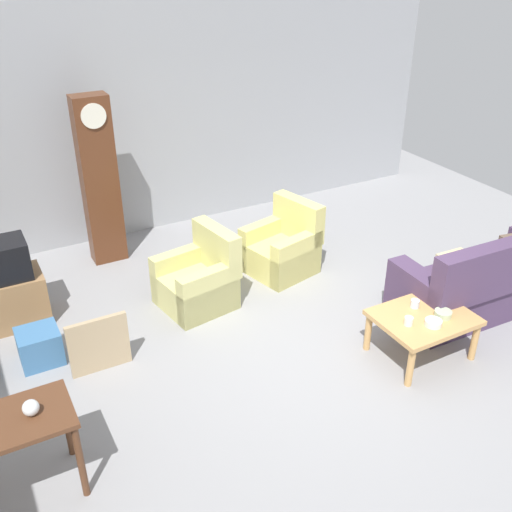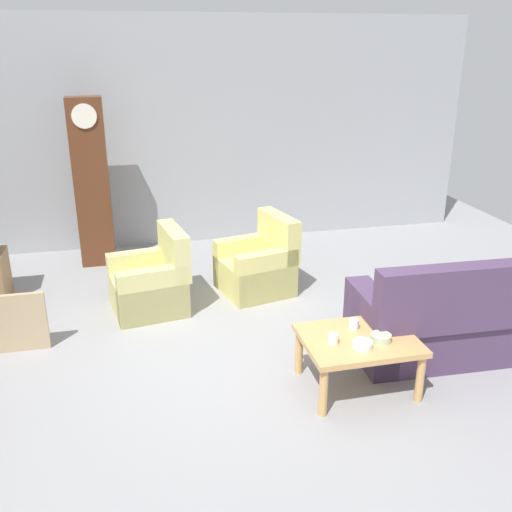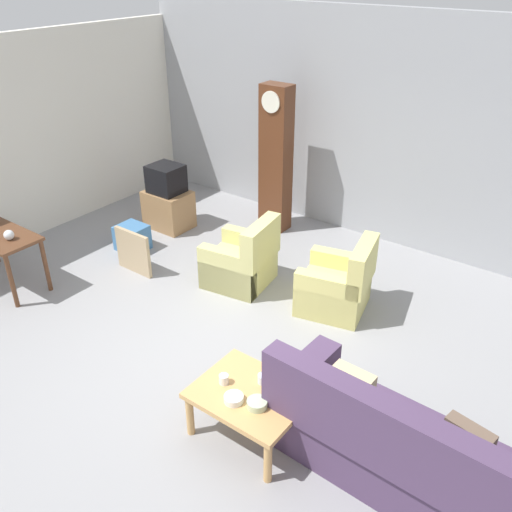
% 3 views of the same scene
% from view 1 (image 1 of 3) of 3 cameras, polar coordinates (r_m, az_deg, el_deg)
% --- Properties ---
extents(ground_plane, '(10.40, 10.40, 0.00)m').
position_cam_1_polar(ground_plane, '(6.41, 5.45, -8.35)').
color(ground_plane, gray).
extents(garage_door_wall, '(8.40, 0.16, 3.20)m').
position_cam_1_polar(garage_door_wall, '(8.63, -7.63, 13.31)').
color(garage_door_wall, '#9EA0A5').
rests_on(garage_door_wall, ground_plane).
extents(couch_floral, '(2.13, 0.95, 1.04)m').
position_cam_1_polar(couch_floral, '(7.23, 21.32, -2.42)').
color(couch_floral, '#4C3856').
rests_on(couch_floral, ground_plane).
extents(armchair_olive_near, '(0.90, 0.87, 0.92)m').
position_cam_1_polar(armchair_olive_near, '(6.88, -5.59, -2.46)').
color(armchair_olive_near, '#CCC67A').
rests_on(armchair_olive_near, ground_plane).
extents(armchair_olive_far, '(0.94, 0.92, 0.92)m').
position_cam_1_polar(armchair_olive_far, '(7.56, 2.60, 0.67)').
color(armchair_olive_far, '#DCD277').
rests_on(armchair_olive_far, ground_plane).
extents(coffee_table_wood, '(0.96, 0.76, 0.48)m').
position_cam_1_polar(coffee_table_wood, '(6.23, 15.90, -6.09)').
color(coffee_table_wood, tan).
rests_on(coffee_table_wood, ground_plane).
extents(grandfather_clock, '(0.44, 0.30, 2.20)m').
position_cam_1_polar(grandfather_clock, '(7.77, -14.92, 7.00)').
color(grandfather_clock, '#562D19').
rests_on(grandfather_clock, ground_plane).
extents(tv_stand_cabinet, '(0.68, 0.52, 0.59)m').
position_cam_1_polar(tv_stand_cabinet, '(7.08, -22.41, -3.89)').
color(tv_stand_cabinet, '#997047').
rests_on(tv_stand_cabinet, ground_plane).
extents(tv_crt, '(0.48, 0.44, 0.42)m').
position_cam_1_polar(tv_crt, '(6.84, -23.18, -0.32)').
color(tv_crt, black).
rests_on(tv_crt, tv_stand_cabinet).
extents(framed_picture_leaning, '(0.60, 0.05, 0.60)m').
position_cam_1_polar(framed_picture_leaning, '(6.06, -14.97, -8.31)').
color(framed_picture_leaning, tan).
rests_on(framed_picture_leaning, ground_plane).
extents(storage_box_blue, '(0.41, 0.38, 0.36)m').
position_cam_1_polar(storage_box_blue, '(6.42, -20.22, -8.20)').
color(storage_box_blue, teal).
rests_on(storage_box_blue, ground_plane).
extents(glass_dome_cloche, '(0.12, 0.12, 0.12)m').
position_cam_1_polar(glass_dome_cloche, '(4.72, -20.99, -13.56)').
color(glass_dome_cloche, silver).
rests_on(glass_dome_cloche, console_table_dark).
extents(cup_white_porcelain, '(0.09, 0.09, 0.09)m').
position_cam_1_polar(cup_white_porcelain, '(5.98, 14.57, -6.12)').
color(cup_white_porcelain, white).
rests_on(cup_white_porcelain, coffee_table_wood).
extents(cup_blue_rimmed, '(0.09, 0.09, 0.09)m').
position_cam_1_polar(cup_blue_rimmed, '(6.27, 15.15, -4.48)').
color(cup_blue_rimmed, silver).
rests_on(cup_blue_rimmed, coffee_table_wood).
extents(bowl_white_stacked, '(0.17, 0.17, 0.06)m').
position_cam_1_polar(bowl_white_stacked, '(6.05, 16.80, -6.21)').
color(bowl_white_stacked, white).
rests_on(bowl_white_stacked, coffee_table_wood).
extents(bowl_shallow_green, '(0.17, 0.17, 0.06)m').
position_cam_1_polar(bowl_shallow_green, '(6.21, 17.67, -5.36)').
color(bowl_shallow_green, '#B2C69E').
rests_on(bowl_shallow_green, coffee_table_wood).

